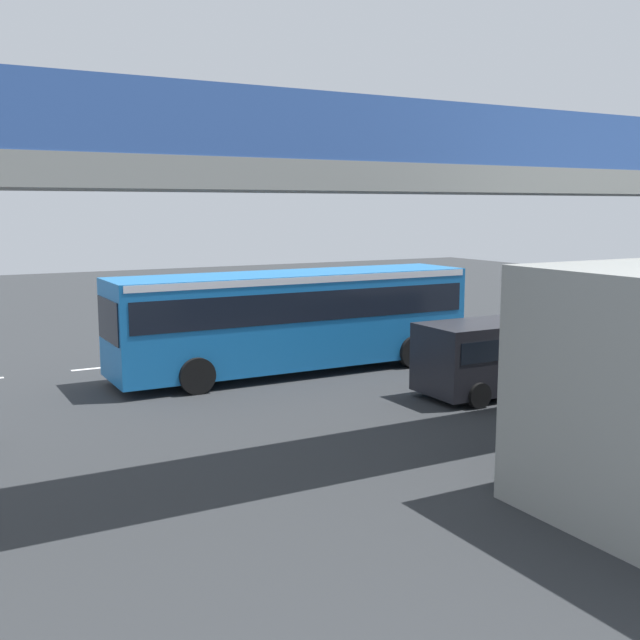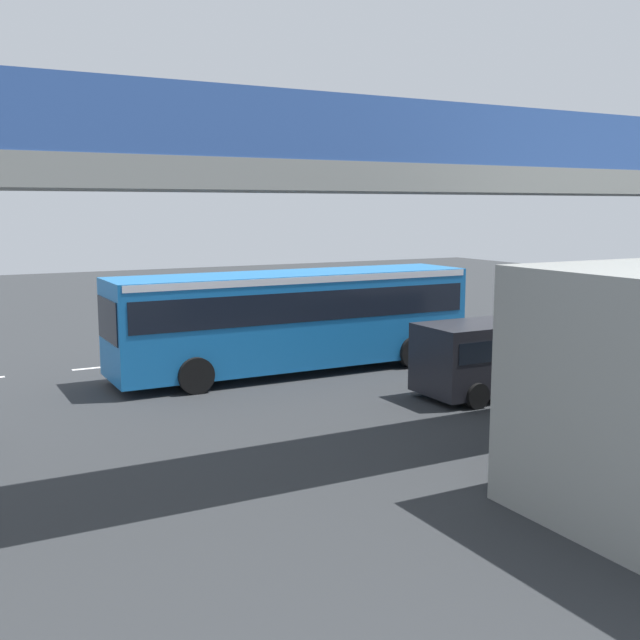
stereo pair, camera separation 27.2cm
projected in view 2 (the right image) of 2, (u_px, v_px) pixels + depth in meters
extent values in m
plane|color=#2D3033|center=(246.00, 369.00, 24.49)|extent=(80.00, 80.00, 0.00)
cube|color=#196BB7|center=(294.00, 318.00, 23.83)|extent=(11.50, 2.55, 2.86)
cube|color=black|center=(294.00, 302.00, 23.76)|extent=(11.04, 2.59, 0.90)
cube|color=white|center=(294.00, 276.00, 23.64)|extent=(11.27, 2.58, 0.20)
cube|color=black|center=(107.00, 320.00, 21.10)|extent=(0.04, 2.24, 1.20)
cylinder|color=black|center=(196.00, 375.00, 21.19)|extent=(1.04, 0.30, 1.04)
cylinder|color=black|center=(169.00, 359.00, 23.41)|extent=(1.04, 0.30, 1.04)
cylinder|color=black|center=(413.00, 352.00, 24.61)|extent=(1.04, 0.30, 1.04)
cylinder|color=black|center=(372.00, 340.00, 26.83)|extent=(1.04, 0.30, 1.04)
cube|color=black|center=(500.00, 354.00, 21.11)|extent=(4.80, 1.95, 1.86)
cube|color=black|center=(500.00, 342.00, 21.06)|extent=(4.42, 1.98, 0.56)
cylinder|color=black|center=(477.00, 396.00, 19.64)|extent=(0.68, 0.22, 0.68)
cylinder|color=black|center=(432.00, 381.00, 21.34)|extent=(0.68, 0.22, 0.68)
cylinder|color=black|center=(566.00, 383.00, 21.11)|extent=(0.68, 0.22, 0.68)
cylinder|color=black|center=(518.00, 369.00, 22.81)|extent=(0.68, 0.22, 0.68)
cylinder|color=#2D2D38|center=(384.00, 322.00, 31.48)|extent=(0.32, 0.32, 0.85)
cylinder|color=#3F3F47|center=(384.00, 304.00, 31.36)|extent=(0.38, 0.38, 0.70)
sphere|color=tan|center=(384.00, 292.00, 31.29)|extent=(0.22, 0.22, 0.22)
cube|color=silver|center=(408.00, 337.00, 30.35)|extent=(2.00, 0.20, 0.01)
cube|color=silver|center=(320.00, 346.00, 28.49)|extent=(2.00, 0.20, 0.01)
cube|color=silver|center=(219.00, 356.00, 26.63)|extent=(2.00, 0.20, 0.01)
cube|color=silver|center=(104.00, 367.00, 24.77)|extent=(2.00, 0.20, 0.01)
cube|color=gray|center=(430.00, 181.00, 15.14)|extent=(29.83, 2.60, 0.50)
cube|color=#3359A5|center=(396.00, 144.00, 16.11)|extent=(29.83, 0.08, 1.10)
cube|color=#3359A5|center=(472.00, 134.00, 13.93)|extent=(29.83, 0.08, 1.10)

